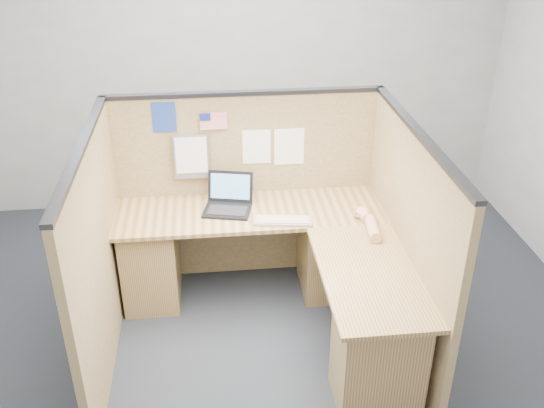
{
  "coord_description": "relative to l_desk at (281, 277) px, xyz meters",
  "views": [
    {
      "loc": [
        -0.26,
        -3.19,
        2.87
      ],
      "look_at": [
        0.15,
        0.5,
        0.87
      ],
      "focal_mm": 40.0,
      "sensor_mm": 36.0,
      "label": 1
    }
  ],
  "objects": [
    {
      "name": "mouse",
      "position": [
        0.61,
        0.2,
        0.36
      ],
      "size": [
        0.12,
        0.07,
        0.05
      ],
      "primitive_type": "ellipsoid",
      "rotation": [
        0.0,
        0.0,
        -0.02
      ],
      "color": "silver",
      "rests_on": "l_desk"
    },
    {
      "name": "american_flag",
      "position": [
        -0.44,
        0.67,
        0.92
      ],
      "size": [
        0.2,
        0.01,
        0.34
      ],
      "color": "olive",
      "rests_on": "cubicle_partitions"
    },
    {
      "name": "keyboard",
      "position": [
        0.04,
        0.19,
        0.35
      ],
      "size": [
        0.42,
        0.19,
        0.03
      ],
      "rotation": [
        0.0,
        0.0,
        -0.14
      ],
      "color": "gray",
      "rests_on": "l_desk"
    },
    {
      "name": "paper_left",
      "position": [
        -0.1,
        0.68,
        0.71
      ],
      "size": [
        0.21,
        0.01,
        0.27
      ],
      "primitive_type": "cube",
      "rotation": [
        0.0,
        0.0,
        -0.02
      ],
      "color": "white",
      "rests_on": "cubicle_partitions"
    },
    {
      "name": "l_desk",
      "position": [
        0.0,
        0.0,
        0.0
      ],
      "size": [
        1.95,
        1.75,
        0.73
      ],
      "color": "brown",
      "rests_on": "floor"
    },
    {
      "name": "laptop",
      "position": [
        -0.35,
        0.45,
        0.4
      ],
      "size": [
        0.38,
        0.39,
        0.24
      ],
      "rotation": [
        0.0,
        0.0,
        -0.23
      ],
      "color": "black",
      "rests_on": "l_desk"
    },
    {
      "name": "paper_right",
      "position": [
        0.14,
        0.68,
        0.7
      ],
      "size": [
        0.23,
        0.01,
        0.29
      ],
      "primitive_type": "cube",
      "rotation": [
        0.0,
        0.0,
        0.02
      ],
      "color": "white",
      "rests_on": "cubicle_partitions"
    },
    {
      "name": "cubicle_partitions",
      "position": [
        -0.18,
        0.14,
        0.38
      ],
      "size": [
        2.06,
        1.83,
        1.53
      ],
      "color": "brown",
      "rests_on": "floor"
    },
    {
      "name": "floor",
      "position": [
        -0.18,
        -0.29,
        -0.39
      ],
      "size": [
        5.0,
        5.0,
        0.0
      ],
      "primitive_type": "plane",
      "color": "black",
      "rests_on": "ground"
    },
    {
      "name": "hand_forearm",
      "position": [
        0.62,
        0.05,
        0.38
      ],
      "size": [
        0.12,
        0.42,
        0.09
      ],
      "color": "tan",
      "rests_on": "l_desk"
    },
    {
      "name": "blue_poster",
      "position": [
        -0.77,
        0.68,
        0.97
      ],
      "size": [
        0.17,
        0.01,
        0.23
      ],
      "primitive_type": "cube",
      "rotation": [
        0.0,
        0.0,
        -0.05
      ],
      "color": "navy",
      "rests_on": "cubicle_partitions"
    },
    {
      "name": "file_holder",
      "position": [
        -0.59,
        0.66,
        0.67
      ],
      "size": [
        0.26,
        0.05,
        0.34
      ],
      "color": "slate",
      "rests_on": "cubicle_partitions"
    },
    {
      "name": "wall_back",
      "position": [
        -0.18,
        1.96,
        1.01
      ],
      "size": [
        5.0,
        0.0,
        5.0
      ],
      "primitive_type": "plane",
      "rotation": [
        1.57,
        0.0,
        0.0
      ],
      "color": "gray",
      "rests_on": "floor"
    }
  ]
}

